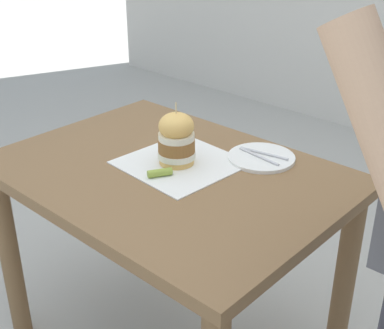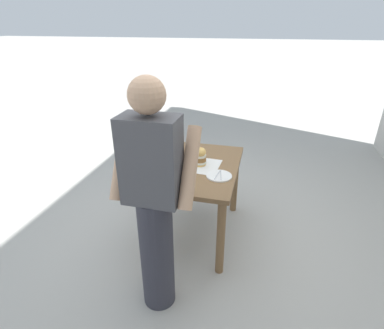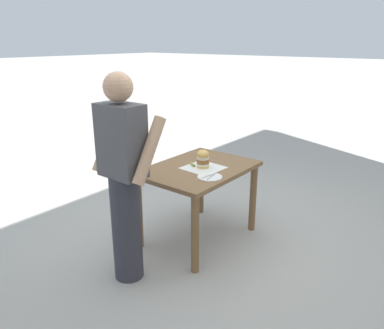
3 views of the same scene
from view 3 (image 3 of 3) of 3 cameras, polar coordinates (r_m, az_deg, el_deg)
name	(u,v)px [view 3 (image 3 of 3)]	position (r m, az deg, el deg)	size (l,w,h in m)	color
ground_plane	(198,237)	(3.86, 0.94, -11.00)	(80.00, 80.00, 0.00)	#ADAAA3
patio_table	(198,180)	(3.60, 0.99, -2.30)	(0.79, 1.09, 0.75)	brown
serving_paper	(203,168)	(3.52, 1.70, -0.52)	(0.34, 0.34, 0.00)	white
sandwich	(203,159)	(3.50, 1.69, 0.88)	(0.12, 0.12, 0.20)	#E5B25B
pickle_spear	(193,165)	(3.57, 0.09, -0.01)	(0.02, 0.02, 0.08)	#8EA83D
side_plate_with_forks	(210,177)	(3.28, 2.73, -1.93)	(0.22, 0.22, 0.02)	white
diner_across_table	(124,178)	(2.95, -10.32, -1.96)	(0.55, 0.35, 1.69)	#33333D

